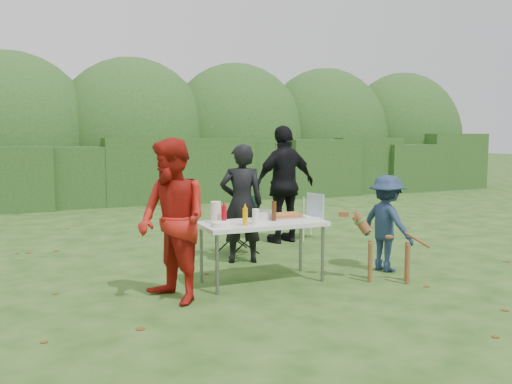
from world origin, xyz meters
name	(u,v)px	position (x,y,z in m)	size (l,w,h in m)	color
ground	(283,274)	(0.00, 0.00, 0.00)	(80.00, 80.00, 0.00)	#1E4211
hedge_row	(146,171)	(0.00, 8.00, 0.85)	(22.00, 1.40, 1.70)	#23471C
shrub_backdrop	(133,141)	(0.00, 9.60, 1.60)	(20.00, 2.60, 3.20)	#3D6628
folding_table	(262,226)	(-0.40, -0.24, 0.69)	(1.50, 0.70, 0.74)	silver
person_cook	(242,204)	(-0.24, 0.81, 0.83)	(0.60, 0.40, 1.66)	black
person_red_jacket	(172,221)	(-1.59, -0.57, 0.88)	(0.85, 0.66, 1.75)	#A71810
person_black_puffy	(285,184)	(0.96, 1.86, 0.97)	(1.14, 0.47, 1.94)	black
child	(387,223)	(1.33, -0.39, 0.63)	(0.81, 0.47, 1.26)	#1B2D4A
dog	(389,248)	(1.01, -0.85, 0.42)	(0.88, 0.35, 0.84)	brown
camping_chair	(238,224)	(-0.06, 1.38, 0.44)	(0.55, 0.55, 0.88)	#123825
lawn_chair	(307,216)	(1.49, 2.02, 0.38)	(0.45, 0.45, 0.77)	#61AEE0
food_tray	(284,217)	(-0.03, -0.09, 0.75)	(0.45, 0.30, 0.02)	#B7B7BA
focaccia_bread	(284,215)	(-0.03, -0.09, 0.78)	(0.40, 0.26, 0.04)	#B26028
mustard_bottle	(245,217)	(-0.69, -0.40, 0.84)	(0.06, 0.06, 0.20)	#E89E02
ketchup_bottle	(224,215)	(-0.90, -0.26, 0.85)	(0.06, 0.06, 0.22)	#AA0713
beer_bottle	(274,211)	(-0.24, -0.23, 0.86)	(0.06, 0.06, 0.24)	#47230F
paper_towel_roll	(216,212)	(-0.95, -0.13, 0.87)	(0.12, 0.12, 0.26)	white
cup_stack	(256,217)	(-0.55, -0.38, 0.83)	(0.08, 0.08, 0.18)	white
pasta_bowl	(264,215)	(-0.29, -0.04, 0.79)	(0.26, 0.26, 0.10)	silver
plate_stack	(221,224)	(-0.96, -0.35, 0.77)	(0.24, 0.24, 0.05)	white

